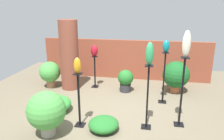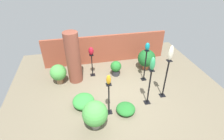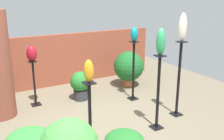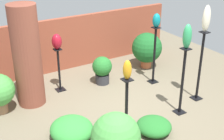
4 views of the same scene
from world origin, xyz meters
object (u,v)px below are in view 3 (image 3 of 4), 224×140
Objects in this scene: pedestal_ruby at (34,86)px; art_vase_ivory at (183,27)px; pedestal_amber at (90,123)px; potted_plant_walkway_edge at (80,84)px; potted_plant_front_left at (129,67)px; pedestal_ivory at (178,82)px; art_vase_teal at (134,34)px; art_vase_amber at (89,71)px; art_vase_jade at (161,42)px; pedestal_jade at (158,96)px; pedestal_teal at (133,73)px; art_vase_ruby at (32,53)px.

art_vase_ivory is (2.30, -1.83, 1.28)m from pedestal_ruby.
potted_plant_walkway_edge is at bearing 71.02° from pedestal_amber.
art_vase_ivory reaches higher than pedestal_ruby.
potted_plant_front_left is at bearing 8.22° from potted_plant_walkway_edge.
pedestal_ivory is 4.79× the size of art_vase_teal.
art_vase_jade is (1.37, 0.17, 0.25)m from art_vase_amber.
art_vase_ivory is at bearing 10.93° from art_vase_amber.
pedestal_ruby is (-1.63, 2.06, -0.17)m from pedestal_jade.
pedestal_teal is 2.55× the size of art_vase_ivory.
potted_plant_front_left is (0.07, 1.85, -1.20)m from art_vase_ivory.
pedestal_ivory is 2.17m from art_vase_amber.
pedestal_amber is 1.38m from pedestal_jade.
art_vase_teal reaches higher than pedestal_teal.
potted_plant_walkway_edge is (0.96, -0.19, -0.08)m from pedestal_ruby.
pedestal_amber is at bearing -139.55° from pedestal_teal.
pedestal_ivory is at bearing 10.93° from pedestal_amber.
pedestal_ruby is at bearing 168.84° from potted_plant_walkway_edge.
pedestal_ruby is at bearing 159.47° from pedestal_teal.
art_vase_teal is (-0.30, 1.09, 0.79)m from pedestal_ivory.
art_vase_ivory reaches higher than potted_plant_walkway_edge.
pedestal_ivory reaches higher than potted_plant_walkway_edge.
pedestal_jade is 4.03× the size of art_vase_ruby.
art_vase_ivory reaches higher than pedestal_amber.
pedestal_ivory is at bearing 10.93° from art_vase_amber.
pedestal_amber is at bearing -139.55° from art_vase_teal.
art_vase_teal is at bearing -28.31° from potted_plant_walkway_edge.
potted_plant_front_left is (2.37, 0.01, 0.08)m from pedestal_ruby.
art_vase_ivory is at bearing 0.00° from pedestal_ivory.
pedestal_ivory is 2.08m from pedestal_amber.
pedestal_amber reaches higher than potted_plant_walkway_edge.
potted_plant_front_left is (1.41, 0.20, 0.16)m from potted_plant_walkway_edge.
art_vase_teal is 0.33× the size of potted_plant_front_left.
art_vase_jade reaches higher than art_vase_amber.
pedestal_ivory is 1.38m from art_vase_teal.
art_vase_ivory reaches higher than pedestal_teal.
art_vase_ivory is 2.12m from art_vase_amber.
art_vase_jade is (1.63, -2.06, 1.11)m from pedestal_ruby.
potted_plant_walkway_edge is at bearing 151.69° from pedestal_teal.
pedestal_ruby is 3.03× the size of art_vase_amber.
pedestal_jade is 2.05× the size of potted_plant_walkway_edge.
art_vase_amber is (-1.37, -0.17, 0.69)m from pedestal_jade.
art_vase_amber is 0.49× the size of potted_plant_walkway_edge.
pedestal_ivory is 1.86m from potted_plant_front_left.
pedestal_ruby is 2.17× the size of art_vase_jade.
art_vase_ivory is 1.62× the size of art_vase_amber.
art_vase_ruby is (-2.00, 0.75, -0.34)m from art_vase_teal.
art_vase_amber reaches higher than pedestal_jade.
art_vase_jade is at bearing -51.70° from pedestal_ruby.
art_vase_ivory is at bearing -74.41° from pedestal_teal.
pedestal_amber is 2.56× the size of art_vase_jade.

